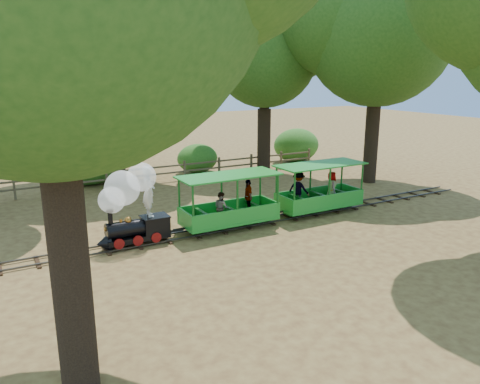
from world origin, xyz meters
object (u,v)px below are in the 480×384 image
carriage_rear (316,192)px  fence (166,171)px  carriage_front (231,207)px  locomotive (130,199)px

carriage_rear → fence: 8.60m
carriage_rear → carriage_front: bearing=-179.5°
carriage_front → fence: (0.53, 7.99, -0.20)m
carriage_rear → fence: (-3.27, 7.95, -0.25)m
carriage_front → carriage_rear: 3.80m
carriage_front → fence: 8.01m
locomotive → carriage_front: 3.67m
locomotive → fence: locomotive is taller
carriage_rear → fence: carriage_rear is taller
fence → locomotive: bearing=-117.5°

